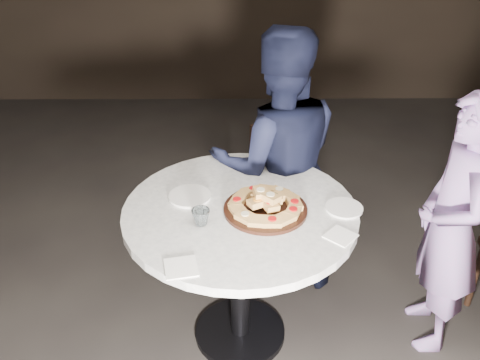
% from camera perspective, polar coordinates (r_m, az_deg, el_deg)
% --- Properties ---
extents(floor, '(7.00, 7.00, 0.00)m').
position_cam_1_polar(floor, '(3.08, 2.44, -16.90)').
color(floor, black).
rests_on(floor, ground).
extents(table, '(1.33, 1.33, 0.85)m').
position_cam_1_polar(table, '(2.65, 0.01, -5.89)').
color(table, black).
rests_on(table, ground).
extents(serving_board, '(0.53, 0.53, 0.02)m').
position_cam_1_polar(serving_board, '(2.54, 2.73, -3.15)').
color(serving_board, black).
rests_on(serving_board, table).
extents(focaccia_pile, '(0.36, 0.35, 0.09)m').
position_cam_1_polar(focaccia_pile, '(2.52, 2.79, -2.44)').
color(focaccia_pile, tan).
rests_on(focaccia_pile, serving_board).
extents(plate_left, '(0.21, 0.21, 0.01)m').
position_cam_1_polar(plate_left, '(2.66, -5.37, -1.71)').
color(plate_left, white).
rests_on(plate_left, table).
extents(plate_right, '(0.23, 0.23, 0.01)m').
position_cam_1_polar(plate_right, '(2.60, 11.04, -2.95)').
color(plate_right, white).
rests_on(plate_right, table).
extents(water_glass, '(0.10, 0.10, 0.08)m').
position_cam_1_polar(water_glass, '(2.44, -4.20, -3.96)').
color(water_glass, silver).
rests_on(water_glass, table).
extents(napkin_near, '(0.16, 0.16, 0.01)m').
position_cam_1_polar(napkin_near, '(2.23, -6.31, -9.26)').
color(napkin_near, white).
rests_on(napkin_near, table).
extents(napkin_far, '(0.17, 0.17, 0.01)m').
position_cam_1_polar(napkin_far, '(2.42, 10.67, -5.89)').
color(napkin_far, white).
rests_on(napkin_far, table).
extents(chair_far, '(0.53, 0.55, 0.91)m').
position_cam_1_polar(chair_far, '(3.57, 3.75, 1.38)').
color(chair_far, black).
rests_on(chair_far, ground).
extents(diner_navy, '(0.82, 0.66, 1.59)m').
position_cam_1_polar(diner_navy, '(3.05, 3.93, 1.70)').
color(diner_navy, black).
rests_on(diner_navy, ground).
extents(diner_teal, '(0.37, 0.54, 1.44)m').
position_cam_1_polar(diner_teal, '(2.86, 21.57, -4.71)').
color(diner_teal, '#8469A6').
rests_on(diner_teal, ground).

